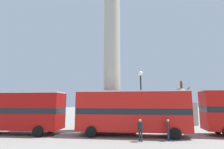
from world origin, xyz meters
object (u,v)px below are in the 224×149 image
object	(u,v)px
bus_a	(132,111)
equestrian_statue	(183,111)
pedestrian_near_lamp	(140,129)
pedestrian_by_plinth	(168,128)
street_lamp	(141,94)
bus_b	(11,110)
monument_column	(112,63)

from	to	relation	value
bus_a	equestrian_statue	distance (m)	12.15
pedestrian_near_lamp	pedestrian_by_plinth	size ratio (longest dim) A/B	1.02
bus_a	street_lamp	world-z (taller)	street_lamp
bus_b	equestrian_statue	world-z (taller)	equestrian_statue
monument_column	bus_a	bearing A→B (deg)	-59.39
bus_b	pedestrian_by_plinth	bearing A→B (deg)	-6.14
equestrian_statue	monument_column	bearing A→B (deg)	-158.26
street_lamp	bus_a	bearing A→B (deg)	-117.14
bus_b	pedestrian_by_plinth	xyz separation A→B (m)	(15.50, -2.04, -1.35)
street_lamp	pedestrian_near_lamp	bearing A→B (deg)	-96.42
bus_a	monument_column	bearing A→B (deg)	123.38
bus_a	pedestrian_near_lamp	bearing A→B (deg)	-72.85
bus_b	street_lamp	bearing A→B (deg)	9.79
equestrian_statue	pedestrian_by_plinth	xyz separation A→B (m)	(-4.76, -11.24, -0.97)
monument_column	bus_a	world-z (taller)	monument_column
monument_column	street_lamp	distance (m)	5.49
pedestrian_by_plinth	equestrian_statue	bearing A→B (deg)	5.87
street_lamp	pedestrian_by_plinth	xyz separation A→B (m)	(1.87, -4.06, -3.07)
street_lamp	pedestrian_by_plinth	world-z (taller)	street_lamp
monument_column	bus_b	xyz separation A→B (m)	(-10.26, -3.66, -5.74)
bus_b	street_lamp	size ratio (longest dim) A/B	1.63
bus_a	street_lamp	bearing A→B (deg)	65.63
pedestrian_by_plinth	street_lamp	bearing A→B (deg)	53.51
equestrian_statue	pedestrian_near_lamp	bearing A→B (deg)	-128.61
pedestrian_by_plinth	bus_b	bearing A→B (deg)	111.33
pedestrian_near_lamp	pedestrian_by_plinth	distance (m)	2.43
pedestrian_near_lamp	bus_b	bearing A→B (deg)	40.40
monument_column	bus_b	size ratio (longest dim) A/B	2.11
bus_b	pedestrian_near_lamp	size ratio (longest dim) A/B	6.07
monument_column	pedestrian_by_plinth	world-z (taller)	monument_column
bus_b	pedestrian_by_plinth	distance (m)	15.69
street_lamp	pedestrian_by_plinth	distance (m)	5.42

